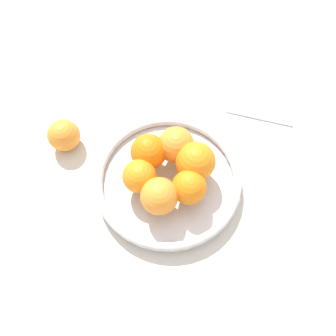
{
  "coord_description": "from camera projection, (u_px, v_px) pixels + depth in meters",
  "views": [
    {
      "loc": [
        0.05,
        -0.3,
        0.65
      ],
      "look_at": [
        0.0,
        0.0,
        0.07
      ],
      "focal_mm": 35.0,
      "sensor_mm": 36.0,
      "label": 1
    }
  ],
  "objects": [
    {
      "name": "ground_plane",
      "position": [
        168.0,
        184.0,
        0.71
      ],
      "size": [
        4.0,
        4.0,
        0.0
      ],
      "primitive_type": "plane",
      "color": "beige"
    },
    {
      "name": "fruit_bowl",
      "position": [
        168.0,
        180.0,
        0.7
      ],
      "size": [
        0.31,
        0.31,
        0.04
      ],
      "color": "silver",
      "rests_on": "ground_plane"
    },
    {
      "name": "orange_pile",
      "position": [
        170.0,
        167.0,
        0.65
      ],
      "size": [
        0.18,
        0.19,
        0.08
      ],
      "color": "orange",
      "rests_on": "fruit_bowl"
    },
    {
      "name": "stray_orange",
      "position": [
        64.0,
        135.0,
        0.73
      ],
      "size": [
        0.07,
        0.07,
        0.07
      ],
      "primitive_type": "sphere",
      "color": "orange",
      "rests_on": "ground_plane"
    },
    {
      "name": "napkin_folded",
      "position": [
        264.0,
        94.0,
        0.83
      ],
      "size": [
        0.18,
        0.18,
        0.01
      ],
      "primitive_type": "cube",
      "rotation": [
        0.0,
        0.0,
        -0.12
      ],
      "color": "silver",
      "rests_on": "ground_plane"
    }
  ]
}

